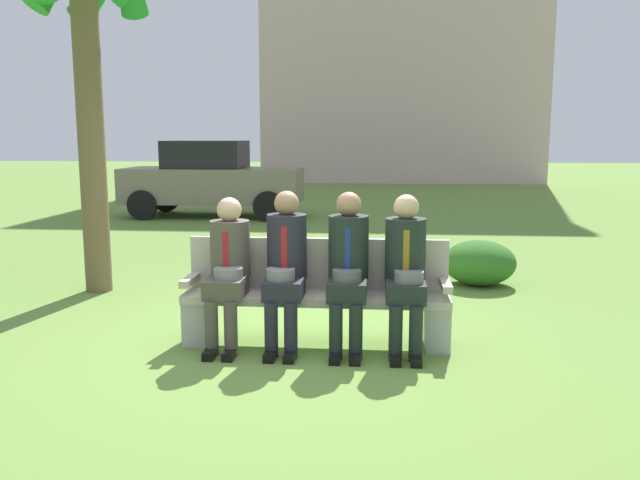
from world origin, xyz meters
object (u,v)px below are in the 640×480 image
Objects in this scene: park_bench at (316,294)px; building_backdrop at (401,6)px; palm_tree_tall at (85,10)px; seated_man_leftmost at (228,264)px; parked_car_near at (212,179)px; shrub_near_bench at (479,263)px; seated_man_rightmost at (406,265)px; seated_man_centerleft at (285,262)px; seated_man_centerright at (348,263)px.

park_bench is 24.73m from building_backdrop.
park_bench is at bearing -32.07° from palm_tree_tall.
parked_car_near is (-2.44, 8.94, 0.13)m from seated_man_leftmost.
seated_man_rightmost is at bearing -111.41° from shrub_near_bench.
building_backdrop is (1.61, 23.86, 6.52)m from seated_man_centerleft.
parked_car_near is 0.27× the size of building_backdrop.
shrub_near_bench is at bearing 51.68° from seated_man_centerleft.
palm_tree_tall reaches higher than seated_man_centerleft.
parked_car_near is 16.88m from building_backdrop.
seated_man_centerleft is at bearing -71.80° from parked_car_near.
seated_man_rightmost is 0.29× the size of palm_tree_tall.
building_backdrop is at bearing 86.71° from park_bench.
seated_man_centerleft is at bearing -36.66° from palm_tree_tall.
seated_man_leftmost is 0.49m from seated_man_centerleft.
seated_man_rightmost is at bearing -0.21° from seated_man_centerright.
park_bench is 2.96m from shrub_near_bench.
building_backdrop is at bearing 86.13° from seated_man_centerleft.
seated_man_centerright is 4.24m from palm_tree_tall.
shrub_near_bench is (1.47, 2.52, -0.46)m from seated_man_centerright.
seated_man_leftmost is at bearing -169.42° from park_bench.
seated_man_centerleft reaches higher than park_bench.
seated_man_centerleft is at bearing 179.87° from seated_man_rightmost.
seated_man_centerright is 0.09× the size of building_backdrop.
seated_man_centerleft reaches higher than seated_man_rightmost.
palm_tree_tall is at bearing 136.98° from seated_man_leftmost.
seated_man_centerleft is 1.00× the size of seated_man_centerright.
parked_car_near reaches higher than seated_man_centerleft.
seated_man_leftmost is 1.02m from seated_man_centerright.
park_bench is at bearing 10.58° from seated_man_leftmost.
parked_car_near is at bearing 111.18° from seated_man_centerright.
seated_man_leftmost is 1.49m from seated_man_rightmost.
seated_man_centerleft is 9.40m from parked_car_near.
palm_tree_tall is 22.78m from building_backdrop.
building_backdrop is at bearing 79.55° from palm_tree_tall.
palm_tree_tall is at bearing 147.93° from park_bench.
seated_man_centerleft is 0.29× the size of palm_tree_tall.
parked_car_near is at bearing 93.89° from palm_tree_tall.
seated_man_centerright is 0.29× the size of palm_tree_tall.
parked_car_near reaches higher than seated_man_rightmost.
building_backdrop is at bearing 91.02° from shrub_near_bench.
seated_man_leftmost is at bearing -43.02° from palm_tree_tall.
seated_man_centerright is 0.48m from seated_man_rightmost.
seated_man_centerright is at bearing 0.31° from seated_man_leftmost.
park_bench is 0.43m from seated_man_centerright.
seated_man_centerleft is 24.79m from building_backdrop.
shrub_near_bench is 8.10m from parked_car_near.
seated_man_leftmost is 3.63m from palm_tree_tall.
seated_man_leftmost is 9.26m from parked_car_near.
shrub_near_bench is (4.45, 0.70, -2.87)m from palm_tree_tall.
parked_car_near is at bearing 109.90° from park_bench.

